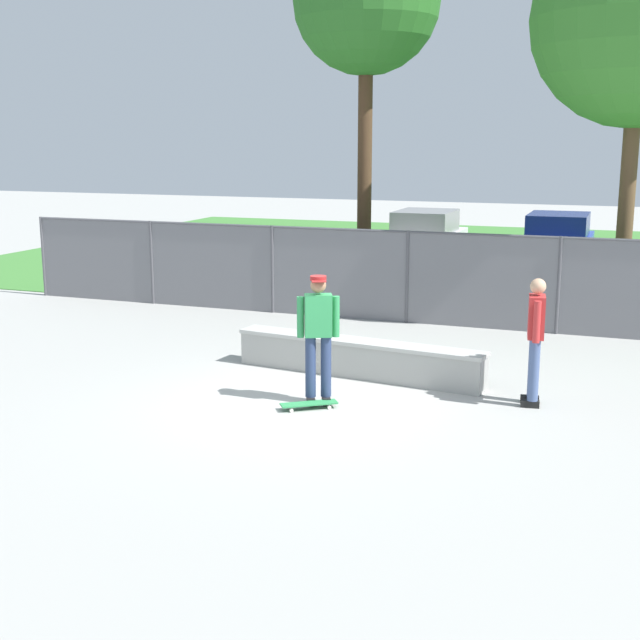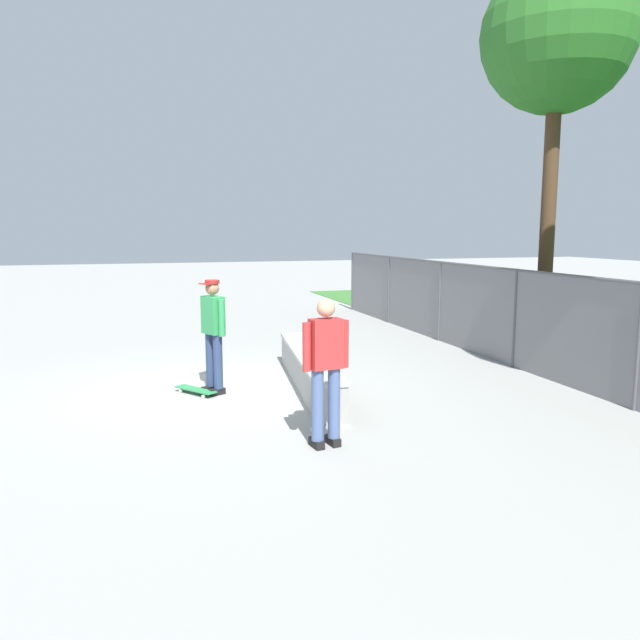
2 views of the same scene
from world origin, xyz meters
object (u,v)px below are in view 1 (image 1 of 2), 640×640
(concrete_ledge, at_px, (358,358))
(tree_near_right, at_px, (640,19))
(skateboarder, at_px, (318,333))
(tree_near_left, at_px, (366,2))
(skateboard, at_px, (309,404))
(car_blue, at_px, (557,243))
(car_white, at_px, (424,239))
(bystander, at_px, (535,336))

(concrete_ledge, height_order, tree_near_right, tree_near_right)
(skateboarder, height_order, tree_near_left, tree_near_left)
(skateboard, distance_m, tree_near_right, 10.43)
(tree_near_right, height_order, car_blue, tree_near_right)
(car_white, bearing_deg, skateboarder, -82.84)
(concrete_ledge, relative_size, skateboard, 5.45)
(tree_near_right, relative_size, car_white, 1.93)
(concrete_ledge, bearing_deg, tree_near_left, 106.67)
(skateboarder, xyz_separation_m, tree_near_right, (3.88, 7.37, 4.94))
(skateboarder, xyz_separation_m, car_white, (-1.68, 13.40, -0.19))
(car_blue, distance_m, bystander, 12.73)
(skateboarder, bearing_deg, car_white, 97.16)
(bystander, bearing_deg, concrete_ledge, 167.94)
(car_white, bearing_deg, bystander, -69.86)
(skateboarder, xyz_separation_m, skateboard, (-0.03, -0.30, -0.96))
(concrete_ledge, distance_m, skateboarder, 1.73)
(tree_near_right, height_order, bystander, tree_near_right)
(skateboard, bearing_deg, tree_near_right, 63.03)
(skateboarder, distance_m, car_white, 13.50)
(concrete_ledge, bearing_deg, car_blue, 80.80)
(concrete_ledge, xyz_separation_m, tree_near_right, (3.78, 5.81, 5.67))
(skateboarder, height_order, car_white, skateboarder)
(car_white, bearing_deg, tree_near_right, -47.31)
(tree_near_left, distance_m, car_blue, 9.21)
(tree_near_left, bearing_deg, skateboard, -78.01)
(tree_near_left, relative_size, tree_near_right, 1.02)
(car_white, distance_m, bystander, 13.24)
(tree_near_right, distance_m, bystander, 8.16)
(tree_near_left, xyz_separation_m, bystander, (4.56, -6.54, -5.56))
(car_blue, relative_size, bystander, 2.31)
(tree_near_right, bearing_deg, bystander, -98.89)
(concrete_ledge, distance_m, skateboard, 1.88)
(car_white, bearing_deg, car_blue, 4.12)
(tree_near_left, height_order, car_blue, tree_near_left)
(skateboarder, bearing_deg, concrete_ledge, 86.50)
(skateboarder, distance_m, bystander, 3.03)
(concrete_ledge, distance_m, car_white, 11.98)
(skateboarder, bearing_deg, tree_near_left, 102.65)
(bystander, bearing_deg, skateboarder, -161.45)
(skateboarder, relative_size, skateboard, 2.40)
(skateboard, distance_m, car_white, 13.82)
(skateboard, bearing_deg, car_white, 96.89)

